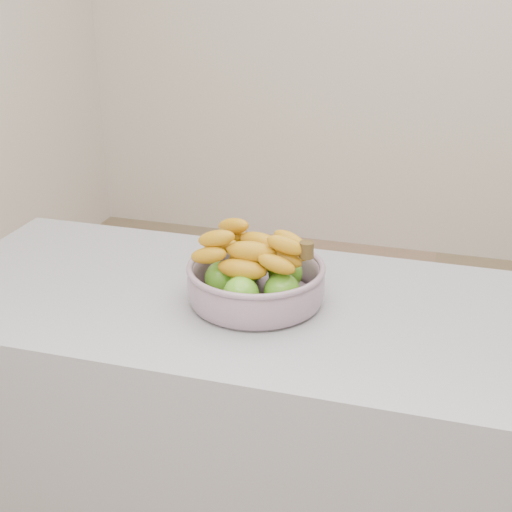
% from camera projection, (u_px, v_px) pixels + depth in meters
% --- Properties ---
extents(ground, '(4.00, 4.00, 0.00)m').
position_uv_depth(ground, '(398.00, 498.00, 2.20)').
color(ground, '#8C6D56').
rests_on(ground, ground).
extents(counter, '(2.00, 0.60, 0.90)m').
position_uv_depth(counter, '(389.00, 502.00, 1.55)').
color(counter, gray).
rests_on(counter, ground).
extents(fruit_bowl, '(0.28, 0.28, 0.15)m').
position_uv_depth(fruit_bowl, '(256.00, 279.00, 1.43)').
color(fruit_bowl, '#9CACBB').
rests_on(fruit_bowl, counter).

